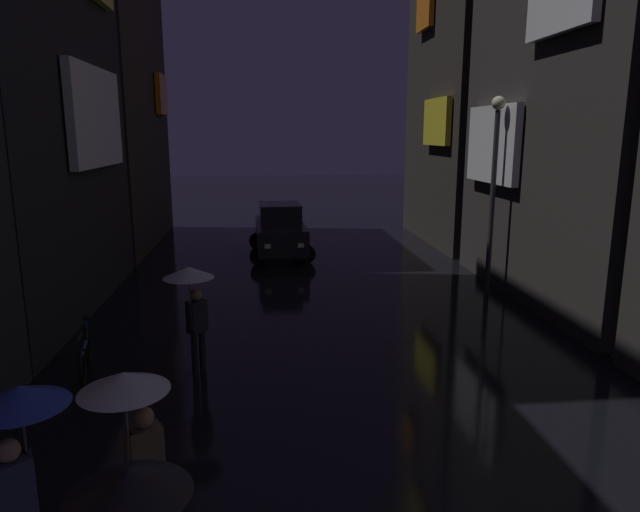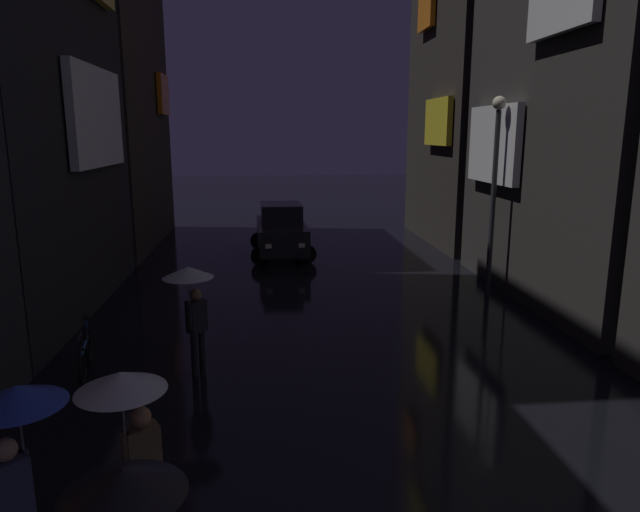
{
  "view_description": "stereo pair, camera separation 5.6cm",
  "coord_description": "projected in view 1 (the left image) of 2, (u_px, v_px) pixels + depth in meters",
  "views": [
    {
      "loc": [
        -1.27,
        -1.25,
        4.43
      ],
      "look_at": [
        0.0,
        10.96,
        1.77
      ],
      "focal_mm": 32.0,
      "sensor_mm": 36.0,
      "label": 1
    },
    {
      "loc": [
        -1.22,
        -1.26,
        4.43
      ],
      "look_at": [
        0.0,
        10.96,
        1.77
      ],
      "focal_mm": 32.0,
      "sensor_mm": 36.0,
      "label": 2
    }
  ],
  "objects": [
    {
      "name": "pedestrian_midstreet_left_clear",
      "position": [
        191.0,
        291.0,
        10.17
      ],
      "size": [
        0.9,
        0.9,
        2.12
      ],
      "color": "black",
      "rests_on": "ground"
    },
    {
      "name": "building_right_far",
      "position": [
        482.0,
        33.0,
        22.3
      ],
      "size": [
        4.25,
        7.23,
        16.49
      ],
      "color": "#2D2826",
      "rests_on": "ground"
    },
    {
      "name": "car_distant",
      "position": [
        280.0,
        231.0,
        20.79
      ],
      "size": [
        2.33,
        4.19,
        1.92
      ],
      "color": "black",
      "rests_on": "ground"
    },
    {
      "name": "pedestrian_midstreet_centre_clear",
      "position": [
        132.0,
        412.0,
        5.75
      ],
      "size": [
        0.9,
        0.9,
        2.12
      ],
      "color": "#38332D",
      "rests_on": "ground"
    },
    {
      "name": "pedestrian_far_right_blue",
      "position": [
        18.0,
        433.0,
        5.34
      ],
      "size": [
        0.9,
        0.9,
        2.12
      ],
      "color": "#2D2D38",
      "rests_on": "ground"
    },
    {
      "name": "bicycle_parked_at_storefront",
      "position": [
        85.0,
        353.0,
        10.65
      ],
      "size": [
        0.4,
        1.8,
        0.96
      ],
      "color": "black",
      "rests_on": "ground"
    },
    {
      "name": "streetlamp_right_far",
      "position": [
        494.0,
        173.0,
        15.34
      ],
      "size": [
        0.36,
        0.36,
        5.37
      ],
      "color": "#2D2D33",
      "rests_on": "ground"
    },
    {
      "name": "building_right_mid",
      "position": [
        607.0,
        21.0,
        14.3
      ],
      "size": [
        4.25,
        8.28,
        14.33
      ],
      "color": "#33302D",
      "rests_on": "ground"
    },
    {
      "name": "building_left_far",
      "position": [
        91.0,
        32.0,
        21.41
      ],
      "size": [
        4.25,
        8.45,
        16.24
      ],
      "color": "#2D2826",
      "rests_on": "ground"
    }
  ]
}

